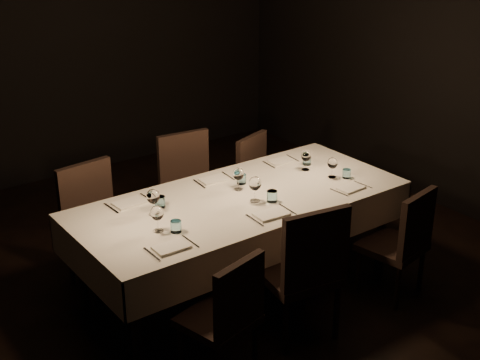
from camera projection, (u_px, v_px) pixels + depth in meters
room at (240, 101)px, 4.68m from camera, size 5.01×6.01×3.01m
dining_table at (240, 206)px, 4.99m from camera, size 2.52×1.12×0.76m
chair_near_left at (227, 312)px, 4.07m from camera, size 0.50×0.50×0.87m
place_setting_near_left at (166, 226)px, 4.36m from camera, size 0.33×0.41×0.19m
chair_near_center at (304, 267)px, 4.43m from camera, size 0.56×0.56×1.01m
place_setting_near_center at (264, 196)px, 4.80m from camera, size 0.35×0.41×0.19m
chair_near_right at (403, 239)px, 4.93m from camera, size 0.49×0.49×0.88m
place_setting_near_right at (341, 173)px, 5.23m from camera, size 0.30×0.39×0.17m
chair_far_left at (95, 219)px, 5.15m from camera, size 0.51×0.51×0.96m
place_setting_far_left at (147, 200)px, 4.74m from camera, size 0.35×0.41×0.19m
chair_far_center at (190, 185)px, 5.75m from camera, size 0.52×0.52×0.98m
place_setting_far_center at (232, 177)px, 5.14m from camera, size 0.33×0.40×0.18m
chair_far_right at (260, 178)px, 6.02m from camera, size 0.53×0.53×0.87m
place_setting_far_right at (298, 159)px, 5.52m from camera, size 0.31×0.40×0.17m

